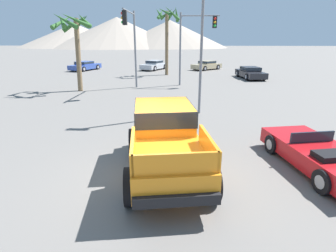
{
  "coord_description": "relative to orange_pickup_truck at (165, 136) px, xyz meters",
  "views": [
    {
      "loc": [
        0.89,
        -7.1,
        3.84
      ],
      "look_at": [
        0.48,
        0.91,
        1.17
      ],
      "focal_mm": 28.0,
      "sensor_mm": 36.0,
      "label": 1
    }
  ],
  "objects": [
    {
      "name": "orange_pickup_truck",
      "position": [
        0.0,
        0.0,
        0.0
      ],
      "size": [
        2.83,
        5.11,
        1.92
      ],
      "rotation": [
        0.0,
        0.0,
        0.15
      ],
      "color": "orange",
      "rests_on": "ground_plane"
    },
    {
      "name": "red_convertible_car",
      "position": [
        4.75,
        0.24,
        -0.65
      ],
      "size": [
        2.52,
        4.4,
        1.04
      ],
      "rotation": [
        0.0,
        0.0,
        0.19
      ],
      "color": "#B21419",
      "rests_on": "ground_plane"
    },
    {
      "name": "parked_car_tan",
      "position": [
        3.74,
        28.12,
        -0.5
      ],
      "size": [
        4.25,
        4.15,
        1.15
      ],
      "rotation": [
        0.0,
        0.0,
        2.32
      ],
      "color": "tan",
      "rests_on": "ground_plane"
    },
    {
      "name": "parked_car_silver",
      "position": [
        -3.16,
        27.65,
        -0.47
      ],
      "size": [
        3.46,
        4.63,
        1.21
      ],
      "rotation": [
        0.0,
        0.0,
        2.7
      ],
      "color": "#B7BABF",
      "rests_on": "ground_plane"
    },
    {
      "name": "parked_car_dark",
      "position": [
        7.5,
        20.21,
        -0.49
      ],
      "size": [
        2.35,
        4.68,
        1.15
      ],
      "rotation": [
        0.0,
        0.0,
        3.26
      ],
      "color": "#232328",
      "rests_on": "ground_plane"
    },
    {
      "name": "ground_plane",
      "position": [
        -0.43,
        -0.23,
        -1.09
      ],
      "size": [
        320.0,
        320.0,
        0.0
      ],
      "primitive_type": "plane",
      "color": "slate"
    },
    {
      "name": "distant_mountain_range",
      "position": [
        -29.01,
        125.5,
        5.24
      ],
      "size": [
        102.19,
        63.57,
        13.74
      ],
      "color": "gray",
      "rests_on": "ground_plane"
    },
    {
      "name": "palm_tree_tall",
      "position": [
        -1.13,
        22.58,
        4.22
      ],
      "size": [
        2.78,
        2.81,
        7.11
      ],
      "color": "brown",
      "rests_on": "ground_plane"
    },
    {
      "name": "parked_car_blue",
      "position": [
        -12.03,
        26.56,
        -0.5
      ],
      "size": [
        3.24,
        4.82,
        1.13
      ],
      "rotation": [
        0.0,
        0.0,
        5.94
      ],
      "color": "#334C9E",
      "rests_on": "ground_plane"
    },
    {
      "name": "street_lamp_post",
      "position": [
        1.44,
        6.51,
        4.11
      ],
      "size": [
        0.9,
        0.24,
        8.79
      ],
      "color": "slate",
      "rests_on": "ground_plane"
    },
    {
      "name": "palm_tree_short",
      "position": [
        -7.47,
        12.63,
        3.28
      ],
      "size": [
        2.97,
        2.93,
        5.72
      ],
      "color": "brown",
      "rests_on": "ground_plane"
    },
    {
      "name": "traffic_light_main",
      "position": [
        -3.31,
        12.88,
        3.06
      ],
      "size": [
        0.38,
        4.13,
        5.91
      ],
      "rotation": [
        0.0,
        0.0,
        4.71
      ],
      "color": "slate",
      "rests_on": "ground_plane"
    },
    {
      "name": "traffic_light_crosswalk",
      "position": [
        1.5,
        15.62,
        2.99
      ],
      "size": [
        3.23,
        0.38,
        5.89
      ],
      "color": "slate",
      "rests_on": "ground_plane"
    }
  ]
}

